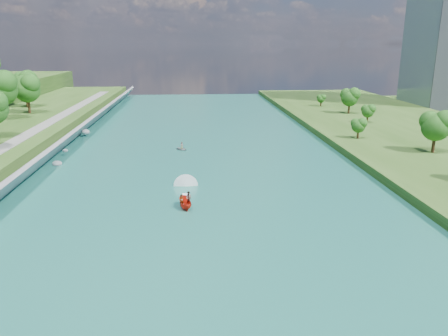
{
  "coord_description": "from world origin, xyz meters",
  "views": [
    {
      "loc": [
        -0.84,
        -44.0,
        20.31
      ],
      "look_at": [
        3.82,
        18.44,
        2.5
      ],
      "focal_mm": 35.0,
      "sensor_mm": 36.0,
      "label": 1
    }
  ],
  "objects": [
    {
      "name": "riprap_bank",
      "position": [
        -25.84,
        18.97,
        1.8
      ],
      "size": [
        4.26,
        236.0,
        4.33
      ],
      "color": "slate",
      "rests_on": "ground"
    },
    {
      "name": "river_water",
      "position": [
        0.0,
        20.0,
        0.05
      ],
      "size": [
        55.0,
        240.0,
        0.1
      ],
      "primitive_type": "cube",
      "color": "#175750",
      "rests_on": "ground"
    },
    {
      "name": "motorboat",
      "position": [
        -1.89,
        10.65,
        0.69
      ],
      "size": [
        3.6,
        18.71,
        2.0
      ],
      "rotation": [
        0.0,
        0.0,
        3.33
      ],
      "color": "red",
      "rests_on": "river_water"
    },
    {
      "name": "raft",
      "position": [
        -2.89,
        40.55,
        0.44
      ],
      "size": [
        3.14,
        3.23,
        1.54
      ],
      "rotation": [
        0.0,
        0.0,
        0.7
      ],
      "color": "gray",
      "rests_on": "river_water"
    },
    {
      "name": "ground",
      "position": [
        0.0,
        0.0,
        0.0
      ],
      "size": [
        260.0,
        260.0,
        0.0
      ],
      "primitive_type": "plane",
      "color": "#2D5119",
      "rests_on": "ground"
    }
  ]
}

